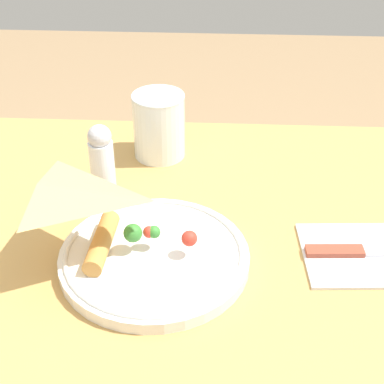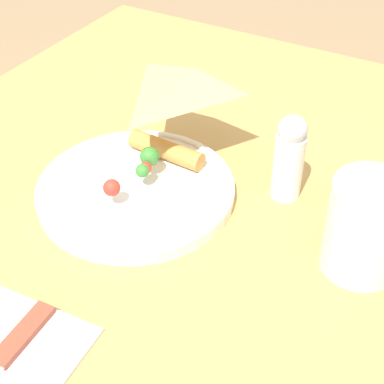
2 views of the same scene
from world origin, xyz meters
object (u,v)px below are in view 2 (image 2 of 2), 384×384
salt_shaker (289,157)px  milk_glass (365,231)px  dining_table (152,269)px  plate_pizza (136,185)px

salt_shaker → milk_glass: bearing=57.7°
dining_table → plate_pizza: 0.14m
plate_pizza → salt_shaker: bearing=119.8°
dining_table → plate_pizza: (0.01, -0.01, 0.14)m
dining_table → milk_glass: size_ratio=9.17×
milk_glass → salt_shaker: 0.13m
dining_table → salt_shaker: (-0.08, 0.14, 0.18)m
dining_table → plate_pizza: size_ratio=4.06×
dining_table → salt_shaker: salt_shaker is taller
dining_table → milk_glass: milk_glass is taller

